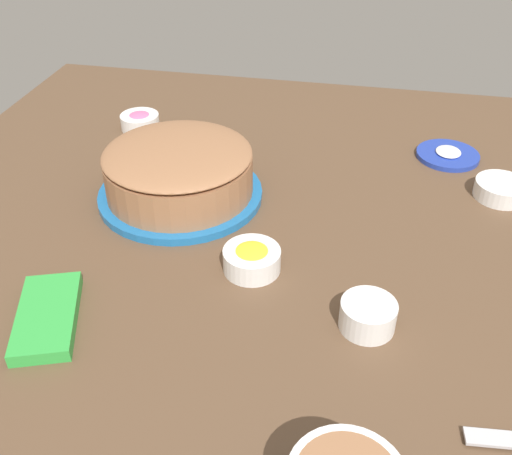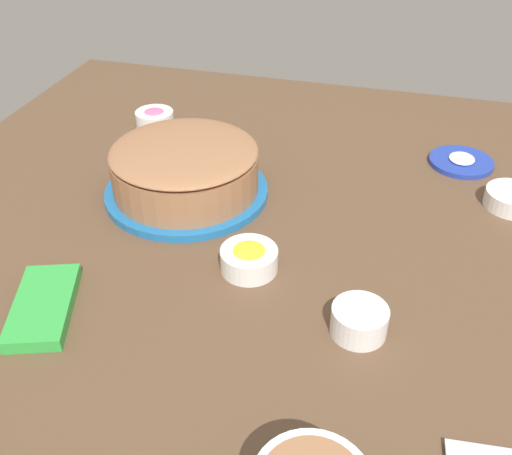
{
  "view_description": "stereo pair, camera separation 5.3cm",
  "coord_description": "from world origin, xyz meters",
  "px_view_note": "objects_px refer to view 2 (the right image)",
  "views": [
    {
      "loc": [
        -0.69,
        -0.06,
        0.59
      ],
      "look_at": [
        0.06,
        0.09,
        0.04
      ],
      "focal_mm": 41.26,
      "sensor_mm": 36.0,
      "label": 1
    },
    {
      "loc": [
        -0.68,
        -0.11,
        0.59
      ],
      "look_at": [
        0.06,
        0.09,
        0.04
      ],
      "focal_mm": 41.26,
      "sensor_mm": 36.0,
      "label": 2
    }
  ],
  "objects_px": {
    "sprinkle_bowl_pink": "(155,117)",
    "sprinkle_bowl_blue": "(512,198)",
    "sprinkle_bowl_yellow": "(248,260)",
    "sprinkle_bowl_green": "(359,320)",
    "frosting_tub_lid": "(461,161)",
    "frosted_cake": "(185,171)",
    "candy_box_lower": "(43,306)"
  },
  "relations": [
    {
      "from": "frosted_cake",
      "to": "sprinkle_bowl_yellow",
      "type": "height_order",
      "value": "frosted_cake"
    },
    {
      "from": "frosted_cake",
      "to": "sprinkle_bowl_pink",
      "type": "bearing_deg",
      "value": 34.22
    },
    {
      "from": "sprinkle_bowl_pink",
      "to": "candy_box_lower",
      "type": "xyz_separation_m",
      "value": [
        -0.6,
        -0.09,
        -0.01
      ]
    },
    {
      "from": "sprinkle_bowl_pink",
      "to": "sprinkle_bowl_blue",
      "type": "relative_size",
      "value": 0.89
    },
    {
      "from": "sprinkle_bowl_yellow",
      "to": "frosting_tub_lid",
      "type": "bearing_deg",
      "value": -36.55
    },
    {
      "from": "sprinkle_bowl_yellow",
      "to": "candy_box_lower",
      "type": "relative_size",
      "value": 0.56
    },
    {
      "from": "sprinkle_bowl_green",
      "to": "sprinkle_bowl_blue",
      "type": "height_order",
      "value": "sprinkle_bowl_green"
    },
    {
      "from": "sprinkle_bowl_green",
      "to": "sprinkle_bowl_blue",
      "type": "relative_size",
      "value": 0.81
    },
    {
      "from": "frosted_cake",
      "to": "sprinkle_bowl_yellow",
      "type": "bearing_deg",
      "value": -136.61
    },
    {
      "from": "frosted_cake",
      "to": "frosting_tub_lid",
      "type": "xyz_separation_m",
      "value": [
        0.25,
        -0.49,
        -0.04
      ]
    },
    {
      "from": "sprinkle_bowl_green",
      "to": "frosting_tub_lid",
      "type": "bearing_deg",
      "value": -15.08
    },
    {
      "from": "sprinkle_bowl_green",
      "to": "sprinkle_bowl_yellow",
      "type": "relative_size",
      "value": 0.87
    },
    {
      "from": "frosting_tub_lid",
      "to": "sprinkle_bowl_blue",
      "type": "xyz_separation_m",
      "value": [
        -0.13,
        -0.08,
        0.01
      ]
    },
    {
      "from": "sprinkle_bowl_pink",
      "to": "sprinkle_bowl_yellow",
      "type": "xyz_separation_m",
      "value": [
        -0.43,
        -0.34,
        0.0
      ]
    },
    {
      "from": "frosting_tub_lid",
      "to": "sprinkle_bowl_pink",
      "type": "bearing_deg",
      "value": 89.87
    },
    {
      "from": "sprinkle_bowl_pink",
      "to": "sprinkle_bowl_yellow",
      "type": "bearing_deg",
      "value": -141.69
    },
    {
      "from": "sprinkle_bowl_blue",
      "to": "sprinkle_bowl_yellow",
      "type": "bearing_deg",
      "value": 126.29
    },
    {
      "from": "sprinkle_bowl_green",
      "to": "sprinkle_bowl_yellow",
      "type": "height_order",
      "value": "sprinkle_bowl_green"
    },
    {
      "from": "sprinkle_bowl_blue",
      "to": "candy_box_lower",
      "type": "bearing_deg",
      "value": 124.99
    },
    {
      "from": "frosted_cake",
      "to": "sprinkle_bowl_yellow",
      "type": "xyz_separation_m",
      "value": [
        -0.18,
        -0.17,
        -0.03
      ]
    },
    {
      "from": "sprinkle_bowl_green",
      "to": "candy_box_lower",
      "type": "relative_size",
      "value": 0.49
    },
    {
      "from": "frosted_cake",
      "to": "candy_box_lower",
      "type": "height_order",
      "value": "frosted_cake"
    },
    {
      "from": "sprinkle_bowl_yellow",
      "to": "candy_box_lower",
      "type": "bearing_deg",
      "value": 122.83
    },
    {
      "from": "sprinkle_bowl_yellow",
      "to": "sprinkle_bowl_blue",
      "type": "height_order",
      "value": "sprinkle_bowl_yellow"
    },
    {
      "from": "sprinkle_bowl_pink",
      "to": "sprinkle_bowl_blue",
      "type": "xyz_separation_m",
      "value": [
        -0.14,
        -0.75,
        -0.0
      ]
    },
    {
      "from": "frosting_tub_lid",
      "to": "candy_box_lower",
      "type": "height_order",
      "value": "candy_box_lower"
    },
    {
      "from": "candy_box_lower",
      "to": "frosted_cake",
      "type": "bearing_deg",
      "value": -33.66
    },
    {
      "from": "sprinkle_bowl_blue",
      "to": "candy_box_lower",
      "type": "height_order",
      "value": "sprinkle_bowl_blue"
    },
    {
      "from": "sprinkle_bowl_pink",
      "to": "frosting_tub_lid",
      "type": "bearing_deg",
      "value": -90.13
    },
    {
      "from": "frosting_tub_lid",
      "to": "sprinkle_bowl_yellow",
      "type": "height_order",
      "value": "sprinkle_bowl_yellow"
    },
    {
      "from": "sprinkle_bowl_yellow",
      "to": "sprinkle_bowl_blue",
      "type": "relative_size",
      "value": 0.94
    },
    {
      "from": "sprinkle_bowl_green",
      "to": "sprinkle_bowl_yellow",
      "type": "distance_m",
      "value": 0.2
    }
  ]
}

